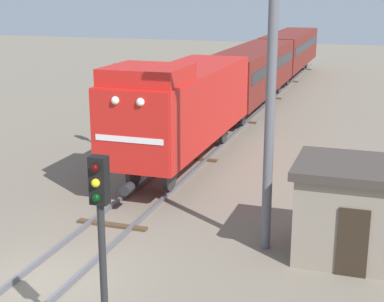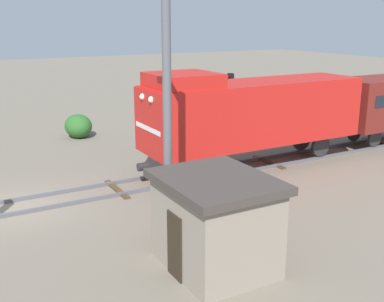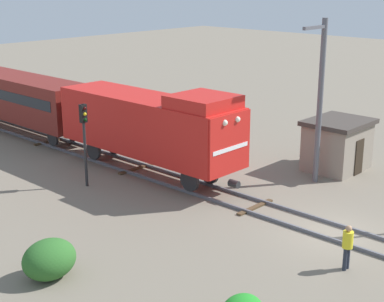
% 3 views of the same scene
% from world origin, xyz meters
% --- Properties ---
extents(ground_plane, '(145.30, 145.30, 0.00)m').
position_xyz_m(ground_plane, '(0.00, 0.00, 0.00)').
color(ground_plane, '#756B5B').
extents(railway_track, '(2.40, 96.87, 0.16)m').
position_xyz_m(railway_track, '(0.00, -0.00, 0.07)').
color(railway_track, '#595960').
rests_on(railway_track, ground).
extents(locomotive, '(2.90, 11.60, 4.60)m').
position_xyz_m(locomotive, '(0.00, 10.90, 2.77)').
color(locomotive, red).
rests_on(locomotive, railway_track).
extents(passenger_car_leading, '(2.84, 14.00, 3.66)m').
position_xyz_m(passenger_car_leading, '(0.00, 24.23, 2.52)').
color(passenger_car_leading, maroon).
rests_on(passenger_car_leading, railway_track).
extents(passenger_car_trailing, '(2.84, 14.00, 3.66)m').
position_xyz_m(passenger_car_trailing, '(0.00, 38.83, 2.52)').
color(passenger_car_trailing, maroon).
rests_on(passenger_car_trailing, railway_track).
extents(traffic_signal_near, '(0.32, 0.34, 4.47)m').
position_xyz_m(traffic_signal_near, '(3.20, -2.78, 3.09)').
color(traffic_signal_near, '#262628').
rests_on(traffic_signal_near, ground).
extents(traffic_signal_mid, '(0.32, 0.34, 4.17)m').
position_xyz_m(traffic_signal_mid, '(-3.40, 11.97, 2.90)').
color(traffic_signal_mid, '#262628').
rests_on(traffic_signal_mid, ground).
extents(catenary_mast, '(1.94, 0.28, 8.20)m').
position_xyz_m(catenary_mast, '(4.94, 4.00, 4.35)').
color(catenary_mast, '#595960').
rests_on(catenary_mast, ground).
extents(relay_hut, '(3.50, 2.90, 2.74)m').
position_xyz_m(relay_hut, '(7.50, 4.25, 1.39)').
color(relay_hut, gray).
rests_on(relay_hut, ground).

